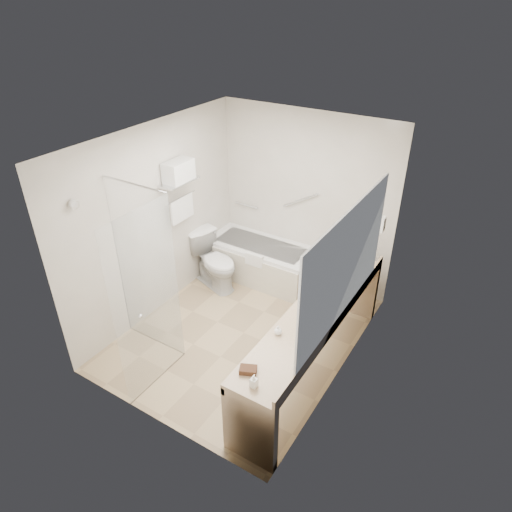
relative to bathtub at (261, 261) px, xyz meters
The scene contains 25 objects.
floor 1.36m from the bathtub, 68.05° to the right, with size 3.20×3.20×0.00m, color tan.
ceiling 2.59m from the bathtub, 68.05° to the right, with size 2.60×3.20×0.10m, color silver.
wall_back 1.15m from the bathtub, 35.84° to the left, with size 2.60×0.10×2.50m, color beige.
wall_front 3.04m from the bathtub, 80.02° to the right, with size 2.60×0.10×2.50m, color beige.
wall_left 1.77m from the bathtub, 122.86° to the right, with size 0.10×3.20×2.50m, color beige.
wall_right 2.39m from the bathtub, 34.55° to the right, with size 0.10×3.20×2.50m, color beige.
bathtub is the anchor object (origin of this frame).
grab_bar_short 0.87m from the bathtub, 144.55° to the left, with size 0.03×0.03×0.40m, color silver.
grab_bar_long 1.12m from the bathtub, 35.51° to the left, with size 0.03×0.03×0.60m, color silver.
shower_enclosure 2.31m from the bathtub, 93.47° to the right, with size 0.96×0.91×2.11m.
towel_shelf 1.85m from the bathtub, 127.02° to the right, with size 0.24×0.55×0.81m.
vanity_counter 2.09m from the bathtub, 42.35° to the right, with size 0.55×2.70×0.95m.
sink 1.92m from the bathtub, 32.47° to the right, with size 0.40×0.52×0.14m, color white.
faucet 2.07m from the bathtub, 30.20° to the right, with size 0.03×0.03×0.14m, color silver.
mirror 2.60m from the bathtub, 37.82° to the right, with size 0.02×2.00×1.20m, color #B5BCC2.
hairdryer_unit 2.12m from the bathtub, ahead, with size 0.08×0.10×0.18m, color white.
toilet 0.71m from the bathtub, 129.87° to the right, with size 0.45×0.81×0.79m, color white.
amenity_basket 2.90m from the bathtub, 61.02° to the right, with size 0.16×0.10×0.05m, color #432718.
soap_bottle_a 3.07m from the bathtub, 59.88° to the right, with size 0.06×0.13×0.06m, color white.
soap_bottle_b 2.41m from the bathtub, 54.52° to the right, with size 0.08×0.10×0.08m, color white.
water_bottle_left 1.69m from the bathtub, 19.88° to the right, with size 0.06×0.06×0.20m.
water_bottle_mid 1.62m from the bathtub, ahead, with size 0.06×0.06×0.19m.
water_bottle_right 1.57m from the bathtub, ahead, with size 0.05×0.05×0.18m.
drinking_glass_near 1.79m from the bathtub, 34.31° to the right, with size 0.08×0.08×0.10m, color silver.
drinking_glass_far 1.63m from the bathtub, 26.07° to the right, with size 0.08×0.08×0.10m, color silver.
Camera 1 is at (2.51, -3.73, 3.87)m, focal length 32.00 mm.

